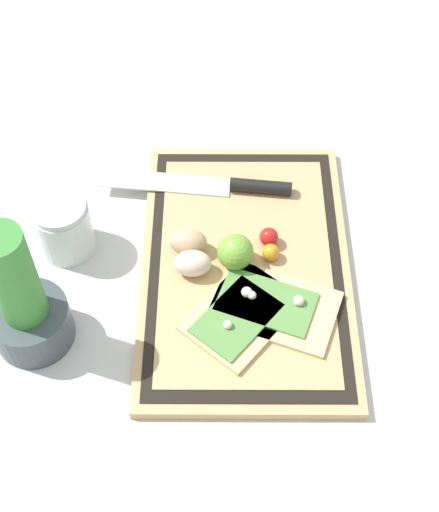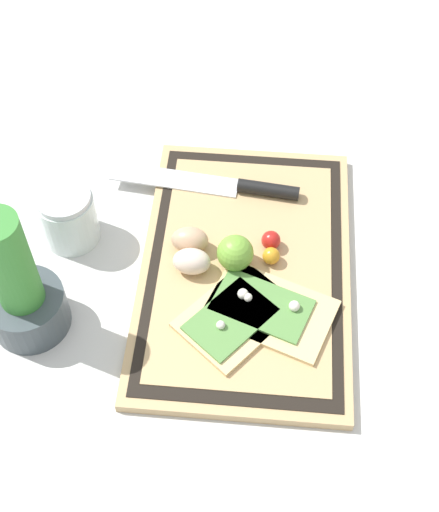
% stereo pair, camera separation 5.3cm
% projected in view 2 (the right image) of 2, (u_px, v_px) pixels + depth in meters
% --- Properties ---
extents(ground_plane, '(6.00, 6.00, 0.00)m').
position_uv_depth(ground_plane, '(245.00, 272.00, 1.09)').
color(ground_plane, silver).
extents(cutting_board, '(0.49, 0.32, 0.02)m').
position_uv_depth(cutting_board, '(245.00, 268.00, 1.08)').
color(cutting_board, tan).
rests_on(cutting_board, ground_plane).
extents(pizza_slice_near, '(0.17, 0.20, 0.02)m').
position_uv_depth(pizza_slice_near, '(268.00, 309.00, 1.02)').
color(pizza_slice_near, '#DBBC7F').
rests_on(pizza_slice_near, cutting_board).
extents(pizza_slice_far, '(0.19, 0.19, 0.02)m').
position_uv_depth(pizza_slice_far, '(235.00, 316.00, 1.02)').
color(pizza_slice_far, '#DBBC7F').
rests_on(pizza_slice_far, cutting_board).
extents(knife, '(0.06, 0.32, 0.02)m').
position_uv_depth(knife, '(235.00, 186.00, 1.16)').
color(knife, silver).
rests_on(knife, cutting_board).
extents(egg_brown, '(0.04, 0.06, 0.04)m').
position_uv_depth(egg_brown, '(190.00, 240.00, 1.08)').
color(egg_brown, tan).
rests_on(egg_brown, cutting_board).
extents(egg_pink, '(0.04, 0.06, 0.04)m').
position_uv_depth(egg_pink, '(192.00, 261.00, 1.05)').
color(egg_pink, beige).
rests_on(egg_pink, cutting_board).
extents(lime, '(0.05, 0.05, 0.05)m').
position_uv_depth(lime, '(235.00, 252.00, 1.06)').
color(lime, '#70A838').
rests_on(lime, cutting_board).
extents(cherry_tomato_red, '(0.03, 0.03, 0.03)m').
position_uv_depth(cherry_tomato_red, '(271.00, 240.00, 1.08)').
color(cherry_tomato_red, red).
rests_on(cherry_tomato_red, cutting_board).
extents(cherry_tomato_yellow, '(0.03, 0.03, 0.03)m').
position_uv_depth(cherry_tomato_yellow, '(271.00, 256.00, 1.07)').
color(cherry_tomato_yellow, orange).
rests_on(cherry_tomato_yellow, cutting_board).
extents(herb_pot, '(0.11, 0.11, 0.23)m').
position_uv_depth(herb_pot, '(21.00, 292.00, 0.97)').
color(herb_pot, '#3D474C').
rests_on(herb_pot, ground_plane).
extents(sauce_jar, '(0.09, 0.09, 0.10)m').
position_uv_depth(sauce_jar, '(69.00, 219.00, 1.10)').
color(sauce_jar, silver).
rests_on(sauce_jar, ground_plane).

